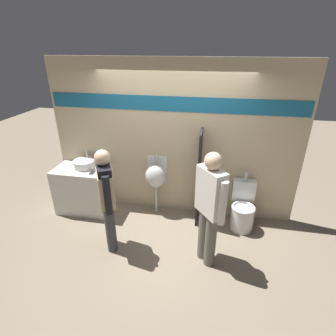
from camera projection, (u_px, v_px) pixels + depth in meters
The scene contains 10 objects.
ground_plane at pixel (166, 227), 4.53m from camera, with size 16.00×16.00×0.00m, color gray.
display_wall at pixel (173, 141), 4.48m from camera, with size 4.26×0.07×2.70m.
sink_counter at pixel (84, 189), 4.86m from camera, with size 0.94×0.61×0.85m.
sink_basin at pixel (84, 164), 4.69m from camera, with size 0.39×0.39×0.27m.
cell_phone at pixel (92, 172), 4.51m from camera, with size 0.07×0.14×0.01m.
divider_near_counter at pixel (199, 178), 4.40m from camera, with size 0.03×0.45×1.64m.
urinal_near_counter at pixel (156, 176), 4.65m from camera, with size 0.37×0.28×1.13m.
toilet at pixel (243, 210), 4.42m from camera, with size 0.39×0.56×0.94m.
person_in_vest at pixel (106, 195), 3.70m from camera, with size 0.38×0.51×1.62m.
person_with_lanyard at pixel (210, 206), 3.45m from camera, with size 0.41×0.48×1.69m.
Camera 1 is at (0.71, -3.59, 2.87)m, focal length 28.00 mm.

